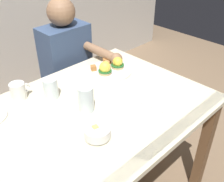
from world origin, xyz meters
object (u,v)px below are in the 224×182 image
fruit_bowl (97,133)px  water_glass_far (86,100)px  eggs_benedict_plate (110,68)px  diner_person (69,66)px  coffee_mug (18,91)px  fork (152,107)px  dining_table (95,123)px  water_glass_near (51,89)px

fruit_bowl → water_glass_far: 0.22m
eggs_benedict_plate → diner_person: bearing=96.3°
water_glass_far → coffee_mug: bearing=120.1°
fork → diner_person: size_ratio=0.14×
coffee_mug → fruit_bowl: bearing=-79.4°
dining_table → water_glass_far: bearing=171.7°
eggs_benedict_plate → fork: size_ratio=1.73×
fork → water_glass_far: water_glass_far is taller
dining_table → fruit_bowl: size_ratio=10.00×
dining_table → fork: 0.32m
coffee_mug → diner_person: size_ratio=0.10×
coffee_mug → fork: bearing=-50.7°
diner_person → water_glass_near: bearing=-135.8°
eggs_benedict_plate → dining_table: bearing=-146.2°
fruit_bowl → coffee_mug: (-0.10, 0.52, 0.02)m
fork → water_glass_far: size_ratio=1.14×
eggs_benedict_plate → coffee_mug: 0.57m
water_glass_near → water_glass_far: size_ratio=0.83×
dining_table → water_glass_far: 0.17m
fruit_bowl → water_glass_far: (0.09, 0.19, 0.03)m
dining_table → diner_person: bearing=65.5°
fruit_bowl → coffee_mug: size_ratio=1.08×
fruit_bowl → coffee_mug: coffee_mug is taller
eggs_benedict_plate → fruit_bowl: size_ratio=2.25×
dining_table → eggs_benedict_plate: 0.40m
fruit_bowl → fork: 0.36m
dining_table → diner_person: diner_person is taller
coffee_mug → water_glass_near: bearing=-39.8°
eggs_benedict_plate → water_glass_far: bearing=-150.5°
dining_table → water_glass_near: (-0.11, 0.23, 0.16)m
eggs_benedict_plate → water_glass_near: water_glass_near is taller
fruit_bowl → water_glass_near: bearing=85.4°
eggs_benedict_plate → water_glass_near: 0.43m
coffee_mug → water_glass_far: size_ratio=0.81×
coffee_mug → fork: 0.71m
fork → dining_table: bearing=135.0°
coffee_mug → water_glass_near: (0.13, -0.11, -0.00)m
dining_table → water_glass_near: bearing=115.1°
coffee_mug → fork: (0.45, -0.55, -0.05)m
fork → eggs_benedict_plate: bearing=76.1°
dining_table → water_glass_far: water_glass_far is taller
diner_person → fork: bearing=-94.4°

